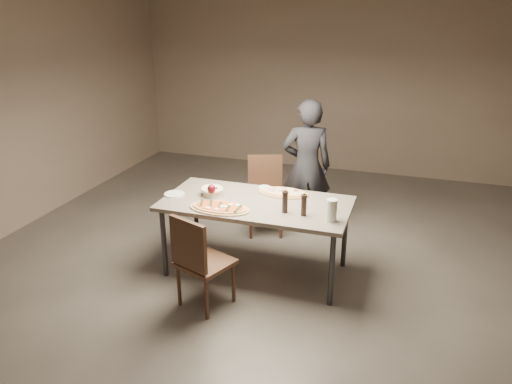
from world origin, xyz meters
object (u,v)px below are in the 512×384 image
(bread_basket, at_px, (212,190))
(diner, at_px, (307,167))
(pepper_mill_left, at_px, (285,201))
(carafe, at_px, (331,210))
(chair_far, at_px, (265,190))
(dining_table, at_px, (256,207))
(chair_near, at_px, (198,258))
(ham_pizza, at_px, (283,193))
(zucchini_pizza, at_px, (220,208))

(bread_basket, xyz_separation_m, diner, (0.71, 1.09, -0.02))
(pepper_mill_left, distance_m, carafe, 0.44)
(bread_basket, xyz_separation_m, chair_far, (0.26, 0.94, -0.30))
(dining_table, bearing_deg, chair_near, -109.01)
(dining_table, distance_m, ham_pizza, 0.35)
(zucchini_pizza, distance_m, diner, 1.49)
(bread_basket, distance_m, carafe, 1.26)
(zucchini_pizza, bearing_deg, dining_table, 27.13)
(zucchini_pizza, distance_m, pepper_mill_left, 0.61)
(dining_table, xyz_separation_m, carafe, (0.76, -0.22, 0.16))
(dining_table, bearing_deg, ham_pizza, 55.08)
(diner, bearing_deg, carafe, 92.22)
(carafe, distance_m, chair_near, 1.22)
(zucchini_pizza, distance_m, ham_pizza, 0.72)
(carafe, bearing_deg, dining_table, 164.18)
(ham_pizza, distance_m, diner, 0.84)
(zucchini_pizza, bearing_deg, chair_far, 67.56)
(ham_pizza, bearing_deg, dining_table, -141.33)
(ham_pizza, relative_size, pepper_mill_left, 2.23)
(ham_pizza, bearing_deg, chair_far, 103.86)
(zucchini_pizza, xyz_separation_m, ham_pizza, (0.46, 0.56, -0.00))
(carafe, bearing_deg, pepper_mill_left, 172.78)
(bread_basket, height_order, chair_near, chair_near)
(carafe, bearing_deg, bread_basket, 168.61)
(dining_table, distance_m, carafe, 0.81)
(pepper_mill_left, distance_m, diner, 1.29)
(pepper_mill_left, height_order, diner, diner)
(zucchini_pizza, relative_size, ham_pizza, 1.15)
(chair_far, distance_m, diner, 0.55)
(zucchini_pizza, height_order, chair_far, chair_far)
(dining_table, xyz_separation_m, chair_near, (-0.27, -0.77, -0.20))
(dining_table, relative_size, ham_pizza, 3.56)
(ham_pizza, distance_m, chair_far, 0.84)
(carafe, relative_size, chair_far, 0.23)
(carafe, bearing_deg, chair_near, -151.62)
(diner, bearing_deg, bread_basket, 37.70)
(dining_table, height_order, chair_near, chair_near)
(bread_basket, height_order, diner, diner)
(dining_table, distance_m, bread_basket, 0.48)
(ham_pizza, xyz_separation_m, bread_basket, (-0.66, -0.25, 0.03))
(bread_basket, xyz_separation_m, carafe, (1.23, -0.25, 0.05))
(pepper_mill_left, xyz_separation_m, diner, (-0.09, 1.28, -0.08))
(dining_table, relative_size, diner, 1.15)
(zucchini_pizza, distance_m, chair_far, 1.28)
(chair_far, bearing_deg, carafe, 109.64)
(chair_near, xyz_separation_m, diner, (0.51, 1.89, 0.28))
(dining_table, height_order, bread_basket, bread_basket)
(dining_table, xyz_separation_m, bread_basket, (-0.47, 0.03, 0.11))
(zucchini_pizza, height_order, carafe, carafe)
(pepper_mill_left, height_order, carafe, pepper_mill_left)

